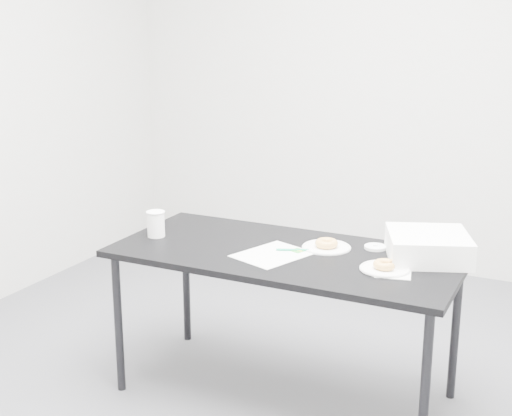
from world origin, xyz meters
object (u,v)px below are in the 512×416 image
at_px(pen, 293,250).
at_px(plate_near, 385,269).
at_px(scorecard, 272,255).
at_px(donut_far, 327,243).
at_px(coffee_cup, 156,224).
at_px(bakery_box, 428,246).
at_px(plate_far, 326,247).
at_px(table, 286,263).
at_px(donut_near, 385,265).

relative_size(pen, plate_near, 0.70).
height_order(scorecard, donut_far, donut_far).
xyz_separation_m(pen, coffee_cup, (-0.66, -0.08, 0.05)).
bearing_deg(bakery_box, plate_far, 165.92).
bearing_deg(plate_far, scorecard, -133.13).
distance_m(plate_far, donut_far, 0.02).
bearing_deg(plate_near, bakery_box, 61.02).
height_order(pen, plate_near, pen).
bearing_deg(bakery_box, table, 175.80).
bearing_deg(table, coffee_cup, -174.68).
height_order(scorecard, pen, pen).
bearing_deg(plate_near, plate_far, 152.45).
xyz_separation_m(table, bakery_box, (0.58, 0.18, 0.11)).
bearing_deg(donut_near, pen, 172.72).
distance_m(table, coffee_cup, 0.65).
distance_m(pen, bakery_box, 0.58).
distance_m(plate_far, bakery_box, 0.44).
relative_size(donut_near, plate_far, 0.44).
relative_size(plate_near, donut_far, 1.99).
distance_m(donut_far, bakery_box, 0.44).
height_order(scorecard, plate_near, plate_near).
xyz_separation_m(table, pen, (0.02, 0.02, 0.06)).
relative_size(table, donut_far, 14.87).
xyz_separation_m(scorecard, pen, (0.06, 0.08, 0.01)).
relative_size(pen, coffee_cup, 1.17).
height_order(scorecard, bakery_box, bakery_box).
xyz_separation_m(scorecard, plate_near, (0.49, 0.03, 0.00)).
xyz_separation_m(plate_near, plate_far, (-0.31, 0.16, -0.00)).
height_order(plate_far, donut_far, donut_far).
height_order(table, plate_far, plate_far).
height_order(table, donut_far, donut_far).
bearing_deg(coffee_cup, plate_far, 13.53).
height_order(table, scorecard, scorecard).
distance_m(table, plate_far, 0.20).
bearing_deg(plate_far, bakery_box, 7.53).
bearing_deg(plate_far, plate_near, -27.55).
relative_size(pen, plate_far, 0.66).
xyz_separation_m(table, plate_near, (0.45, -0.04, 0.06)).
bearing_deg(plate_near, coffee_cup, -178.76).
bearing_deg(donut_far, table, -138.99).
height_order(pen, donut_near, donut_near).
bearing_deg(bakery_box, pen, 175.09).
bearing_deg(scorecard, plate_far, 66.50).
relative_size(plate_near, coffee_cup, 1.66).
relative_size(coffee_cup, bakery_box, 0.37).
bearing_deg(pen, bakery_box, -6.67).
bearing_deg(scorecard, bakery_box, 41.55).
xyz_separation_m(donut_far, bakery_box, (0.43, 0.06, 0.03)).
relative_size(pen, bakery_box, 0.43).
relative_size(scorecard, bakery_box, 0.93).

